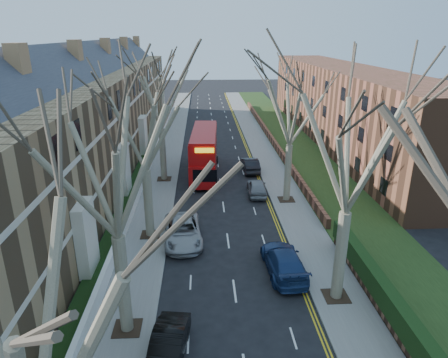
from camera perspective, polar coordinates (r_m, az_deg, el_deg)
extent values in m
cube|color=slate|center=(51.77, -7.82, 4.14)|extent=(3.00, 102.00, 0.12)
cube|color=slate|center=(52.16, 5.46, 4.36)|extent=(3.00, 102.00, 0.12)
cube|color=brown|center=(44.30, -19.09, 7.08)|extent=(9.00, 78.00, 10.00)
cube|color=#2F3039|center=(43.45, -20.01, 14.79)|extent=(4.67, 78.00, 4.67)
cube|color=silver|center=(43.64, -13.21, 5.44)|extent=(0.12, 78.00, 0.35)
cube|color=silver|center=(42.91, -13.59, 9.96)|extent=(0.12, 78.00, 0.35)
cube|color=brown|center=(57.69, 16.59, 10.19)|extent=(8.00, 54.00, 10.00)
cube|color=brown|center=(56.11, 6.61, 5.99)|extent=(0.35, 54.00, 0.90)
cube|color=white|center=(44.18, -10.75, 1.90)|extent=(0.30, 78.00, 1.00)
cube|color=#1E3312|center=(52.99, 10.30, 4.48)|extent=(6.00, 102.00, 0.06)
cylinder|color=#6E654F|center=(20.58, -14.24, -14.43)|extent=(0.64, 0.64, 5.25)
cube|color=#2D2116|center=(22.15, -13.63, -20.01)|extent=(1.40, 1.40, 0.05)
cylinder|color=#6E654F|center=(29.29, -10.76, -3.45)|extent=(0.64, 0.64, 5.07)
cube|color=#2D2116|center=(30.37, -10.45, -7.81)|extent=(1.40, 1.40, 0.05)
cylinder|color=#6E654F|center=(40.48, -8.71, 3.49)|extent=(0.60, 0.60, 5.25)
cube|color=#2D2116|center=(41.29, -8.52, 0.02)|extent=(1.40, 1.40, 0.05)
cylinder|color=#6E654F|center=(23.09, 16.29, -10.54)|extent=(0.64, 0.64, 5.25)
cube|color=#2D2116|center=(24.49, 15.68, -15.80)|extent=(1.40, 1.40, 0.05)
cylinder|color=#6E654F|center=(35.38, 9.10, 0.86)|extent=(0.60, 0.60, 5.07)
cube|color=#2D2116|center=(36.29, 8.88, -2.90)|extent=(1.40, 1.40, 0.05)
cube|color=#A60B0C|center=(42.25, -2.81, 2.58)|extent=(3.05, 11.10, 2.20)
cube|color=#A60B0C|center=(41.66, -2.86, 5.33)|extent=(3.03, 10.55, 2.00)
cube|color=black|center=(42.11, -2.83, 3.16)|extent=(3.03, 10.23, 0.90)
cube|color=black|center=(41.63, -2.87, 5.46)|extent=(3.02, 10.01, 0.90)
imported|color=black|center=(19.99, -8.04, -22.64)|extent=(2.05, 4.42, 1.40)
imported|color=#949599|center=(29.08, -5.89, -7.44)|extent=(3.07, 5.88, 1.58)
imported|color=navy|center=(25.74, 8.54, -11.53)|extent=(2.45, 5.53, 1.58)
imported|color=gray|center=(37.18, 4.73, -1.17)|extent=(1.89, 4.29, 1.44)
imported|color=black|center=(43.41, 3.76, 2.07)|extent=(1.76, 4.59, 1.49)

